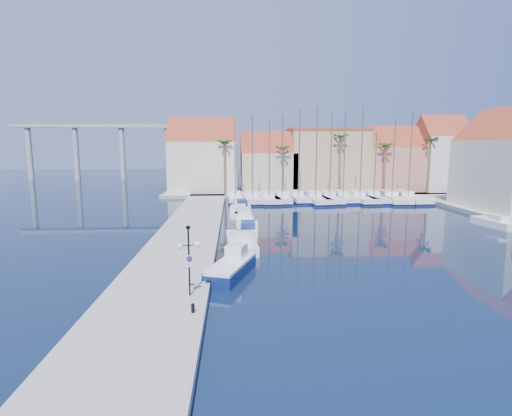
# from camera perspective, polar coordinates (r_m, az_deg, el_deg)

# --- Properties ---
(ground) EXTENTS (260.00, 260.00, 0.00)m
(ground) POSITION_cam_1_polar(r_m,az_deg,el_deg) (28.59, 6.09, -9.03)
(ground) COLOR black
(ground) RESTS_ON ground
(quay_west) EXTENTS (6.00, 77.00, 0.50)m
(quay_west) POSITION_cam_1_polar(r_m,az_deg,el_deg) (41.47, -9.39, -3.11)
(quay_west) COLOR gray
(quay_west) RESTS_ON ground
(shore_north) EXTENTS (54.00, 16.00, 0.50)m
(shore_north) POSITION_cam_1_polar(r_m,az_deg,el_deg) (76.71, 7.70, 2.38)
(shore_north) COLOR gray
(shore_north) RESTS_ON ground
(lamp_post) EXTENTS (1.29, 0.69, 3.97)m
(lamp_post) POSITION_cam_1_polar(r_m,az_deg,el_deg) (22.25, -9.59, -5.97)
(lamp_post) COLOR black
(lamp_post) RESTS_ON quay_west
(bollard) EXTENTS (0.18, 0.18, 0.46)m
(bollard) POSITION_cam_1_polar(r_m,az_deg,el_deg) (20.79, -9.01, -13.95)
(bollard) COLOR black
(bollard) RESTS_ON quay_west
(fishing_boat) EXTENTS (3.62, 5.87, 1.95)m
(fishing_boat) POSITION_cam_1_polar(r_m,az_deg,el_deg) (27.46, -3.47, -8.33)
(fishing_boat) COLOR navy
(fishing_boat) RESTS_ON ground
(motorboat_west_0) EXTENTS (2.80, 7.43, 1.40)m
(motorboat_west_0) POSITION_cam_1_polar(r_m,az_deg,el_deg) (34.90, -2.15, -4.83)
(motorboat_west_0) COLOR white
(motorboat_west_0) RESTS_ON ground
(motorboat_west_1) EXTENTS (2.34, 6.26, 1.40)m
(motorboat_west_1) POSITION_cam_1_polar(r_m,az_deg,el_deg) (39.96, -1.14, -3.07)
(motorboat_west_1) COLOR white
(motorboat_west_1) RESTS_ON ground
(motorboat_west_2) EXTENTS (2.22, 6.49, 1.40)m
(motorboat_west_2) POSITION_cam_1_polar(r_m,az_deg,el_deg) (45.92, -1.71, -1.51)
(motorboat_west_2) COLOR white
(motorboat_west_2) RESTS_ON ground
(motorboat_west_3) EXTENTS (2.40, 7.31, 1.40)m
(motorboat_west_3) POSITION_cam_1_polar(r_m,az_deg,el_deg) (51.06, -2.40, -0.46)
(motorboat_west_3) COLOR white
(motorboat_west_3) RESTS_ON ground
(motorboat_west_4) EXTENTS (2.33, 5.90, 1.40)m
(motorboat_west_4) POSITION_cam_1_polar(r_m,az_deg,el_deg) (56.09, -2.03, 0.37)
(motorboat_west_4) COLOR white
(motorboat_west_4) RESTS_ON ground
(motorboat_east_1) EXTENTS (2.44, 5.61, 1.40)m
(motorboat_east_1) POSITION_cam_1_polar(r_m,az_deg,el_deg) (50.85, 30.97, -1.77)
(motorboat_east_1) COLOR white
(motorboat_east_1) RESTS_ON ground
(sailboat_0) EXTENTS (2.64, 8.88, 12.85)m
(sailboat_0) POSITION_cam_1_polar(r_m,az_deg,el_deg) (64.05, -2.98, 1.52)
(sailboat_0) COLOR white
(sailboat_0) RESTS_ON ground
(sailboat_1) EXTENTS (3.18, 10.57, 13.48)m
(sailboat_1) POSITION_cam_1_polar(r_m,az_deg,el_deg) (63.47, -0.57, 1.44)
(sailboat_1) COLOR white
(sailboat_1) RESTS_ON ground
(sailboat_2) EXTENTS (3.33, 10.82, 12.45)m
(sailboat_2) POSITION_cam_1_polar(r_m,az_deg,el_deg) (63.49, 1.82, 1.42)
(sailboat_2) COLOR white
(sailboat_2) RESTS_ON ground
(sailboat_3) EXTENTS (3.01, 10.06, 13.57)m
(sailboat_3) POSITION_cam_1_polar(r_m,az_deg,el_deg) (63.74, 3.69, 1.46)
(sailboat_3) COLOR white
(sailboat_3) RESTS_ON ground
(sailboat_4) EXTENTS (3.03, 9.57, 14.55)m
(sailboat_4) POSITION_cam_1_polar(r_m,az_deg,el_deg) (64.64, 5.98, 1.56)
(sailboat_4) COLOR white
(sailboat_4) RESTS_ON ground
(sailboat_5) EXTENTS (3.97, 11.62, 14.70)m
(sailboat_5) POSITION_cam_1_polar(r_m,az_deg,el_deg) (64.07, 8.32, 1.42)
(sailboat_5) COLOR white
(sailboat_5) RESTS_ON ground
(sailboat_6) EXTENTS (3.31, 11.10, 13.88)m
(sailboat_6) POSITION_cam_1_polar(r_m,az_deg,el_deg) (64.95, 10.37, 1.46)
(sailboat_6) COLOR white
(sailboat_6) RESTS_ON ground
(sailboat_7) EXTENTS (3.11, 9.97, 14.31)m
(sailboat_7) POSITION_cam_1_polar(r_m,az_deg,el_deg) (65.97, 12.16, 1.54)
(sailboat_7) COLOR white
(sailboat_7) RESTS_ON ground
(sailboat_8) EXTENTS (3.89, 11.68, 14.83)m
(sailboat_8) POSITION_cam_1_polar(r_m,az_deg,el_deg) (66.30, 14.39, 1.48)
(sailboat_8) COLOR white
(sailboat_8) RESTS_ON ground
(sailboat_9) EXTENTS (3.84, 11.47, 11.00)m
(sailboat_9) POSITION_cam_1_polar(r_m,az_deg,el_deg) (67.47, 16.34, 1.49)
(sailboat_9) COLOR white
(sailboat_9) RESTS_ON ground
(sailboat_10) EXTENTS (3.72, 12.04, 12.95)m
(sailboat_10) POSITION_cam_1_polar(r_m,az_deg,el_deg) (67.61, 18.63, 1.41)
(sailboat_10) COLOR white
(sailboat_10) RESTS_ON ground
(sailboat_11) EXTENTS (3.91, 11.86, 14.01)m
(sailboat_11) POSITION_cam_1_polar(r_m,az_deg,el_deg) (68.63, 20.62, 1.42)
(sailboat_11) COLOR white
(sailboat_11) RESTS_ON ground
(building_0) EXTENTS (12.30, 9.00, 13.50)m
(building_0) POSITION_cam_1_polar(r_m,az_deg,el_deg) (74.08, -7.53, 7.03)
(building_0) COLOR #ECE3C6
(building_0) RESTS_ON shore_north
(building_1) EXTENTS (10.30, 8.00, 11.00)m
(building_1) POSITION_cam_1_polar(r_m,az_deg,el_deg) (74.21, 1.82, 6.15)
(building_1) COLOR tan
(building_1) RESTS_ON shore_north
(building_2) EXTENTS (14.20, 10.20, 11.50)m
(building_2) POSITION_cam_1_polar(r_m,az_deg,el_deg) (76.90, 10.01, 6.84)
(building_2) COLOR tan
(building_2) RESTS_ON shore_north
(building_3) EXTENTS (10.30, 8.00, 12.00)m
(building_3) POSITION_cam_1_polar(r_m,az_deg,el_deg) (79.57, 18.66, 6.28)
(building_3) COLOR tan
(building_3) RESTS_ON shore_north
(building_4) EXTENTS (8.30, 8.00, 14.00)m
(building_4) POSITION_cam_1_polar(r_m,az_deg,el_deg) (82.42, 24.82, 6.78)
(building_4) COLOR white
(building_4) RESTS_ON shore_north
(building_6) EXTENTS (9.00, 14.30, 13.50)m
(building_6) POSITION_cam_1_polar(r_m,az_deg,el_deg) (62.63, 32.60, 5.41)
(building_6) COLOR #ECE3C6
(building_6) RESTS_ON shore_east
(palm_0) EXTENTS (2.60, 2.60, 10.15)m
(palm_0) POSITION_cam_1_polar(r_m,az_deg,el_deg) (68.86, -4.52, 9.07)
(palm_0) COLOR brown
(palm_0) RESTS_ON shore_north
(palm_1) EXTENTS (2.60, 2.60, 9.15)m
(palm_1) POSITION_cam_1_polar(r_m,az_deg,el_deg) (69.37, 3.86, 8.30)
(palm_1) COLOR brown
(palm_1) RESTS_ON shore_north
(palm_2) EXTENTS (2.60, 2.60, 11.15)m
(palm_2) POSITION_cam_1_polar(r_m,az_deg,el_deg) (71.30, 11.99, 9.65)
(palm_2) COLOR brown
(palm_2) RESTS_ON shore_north
(palm_3) EXTENTS (2.60, 2.60, 9.65)m
(palm_3) POSITION_cam_1_polar(r_m,az_deg,el_deg) (73.77, 18.03, 8.29)
(palm_3) COLOR brown
(palm_3) RESTS_ON shore_north
(palm_4) EXTENTS (2.60, 2.60, 10.65)m
(palm_4) POSITION_cam_1_polar(r_m,az_deg,el_deg) (77.01, 23.68, 8.69)
(palm_4) COLOR brown
(palm_4) RESTS_ON shore_north
(viaduct) EXTENTS (48.00, 2.20, 14.45)m
(viaduct) POSITION_cam_1_polar(r_m,az_deg,el_deg) (114.21, -21.11, 8.99)
(viaduct) COLOR #9E9E99
(viaduct) RESTS_ON ground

